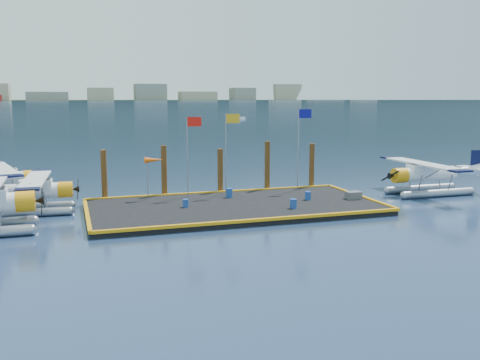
{
  "coord_description": "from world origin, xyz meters",
  "views": [
    {
      "loc": [
        -10.93,
        -35.17,
        7.97
      ],
      "look_at": [
        1.05,
        2.0,
        1.79
      ],
      "focal_mm": 40.0,
      "sensor_mm": 36.0,
      "label": 1
    }
  ],
  "objects_px": {
    "drum_1": "(293,204)",
    "drum_5": "(229,193)",
    "crate": "(353,195)",
    "flagpole_yellow": "(228,141)",
    "drum_0": "(186,203)",
    "drum_2": "(308,196)",
    "piling_2": "(220,173)",
    "piling_4": "(312,167)",
    "piling_3": "(267,167)",
    "piling_1": "(164,173)",
    "windsock": "(154,161)",
    "seaplane_b": "(30,193)",
    "flagpole_red": "(190,144)",
    "seaplane_d": "(426,176)",
    "flagpole_blue": "(300,137)",
    "piling_0": "(104,177)"
  },
  "relations": [
    {
      "from": "drum_1",
      "to": "drum_5",
      "type": "bearing_deg",
      "value": 120.47
    },
    {
      "from": "drum_5",
      "to": "crate",
      "type": "distance_m",
      "value": 9.23
    },
    {
      "from": "crate",
      "to": "flagpole_yellow",
      "type": "distance_m",
      "value": 10.21
    },
    {
      "from": "drum_0",
      "to": "drum_1",
      "type": "height_order",
      "value": "drum_1"
    },
    {
      "from": "drum_2",
      "to": "piling_2",
      "type": "distance_m",
      "value": 7.57
    },
    {
      "from": "crate",
      "to": "piling_4",
      "type": "distance_m",
      "value": 6.3
    },
    {
      "from": "piling_3",
      "to": "piling_1",
      "type": "bearing_deg",
      "value": 180.0
    },
    {
      "from": "flagpole_yellow",
      "to": "windsock",
      "type": "height_order",
      "value": "flagpole_yellow"
    },
    {
      "from": "seaplane_b",
      "to": "drum_2",
      "type": "bearing_deg",
      "value": 84.15
    },
    {
      "from": "drum_5",
      "to": "crate",
      "type": "relative_size",
      "value": 0.63
    },
    {
      "from": "flagpole_red",
      "to": "piling_3",
      "type": "relative_size",
      "value": 1.4
    },
    {
      "from": "seaplane_d",
      "to": "drum_2",
      "type": "relative_size",
      "value": 16.05
    },
    {
      "from": "drum_0",
      "to": "flagpole_red",
      "type": "height_order",
      "value": "flagpole_red"
    },
    {
      "from": "windsock",
      "to": "piling_2",
      "type": "height_order",
      "value": "piling_2"
    },
    {
      "from": "piling_4",
      "to": "crate",
      "type": "bearing_deg",
      "value": -85.35
    },
    {
      "from": "seaplane_d",
      "to": "drum_5",
      "type": "bearing_deg",
      "value": 83.65
    },
    {
      "from": "crate",
      "to": "piling_3",
      "type": "distance_m",
      "value": 7.76
    },
    {
      "from": "flagpole_yellow",
      "to": "drum_0",
      "type": "bearing_deg",
      "value": -138.78
    },
    {
      "from": "drum_2",
      "to": "flagpole_blue",
      "type": "height_order",
      "value": "flagpole_blue"
    },
    {
      "from": "drum_1",
      "to": "piling_3",
      "type": "bearing_deg",
      "value": 82.19
    },
    {
      "from": "flagpole_yellow",
      "to": "piling_0",
      "type": "relative_size",
      "value": 1.55
    },
    {
      "from": "piling_2",
      "to": "piling_3",
      "type": "xyz_separation_m",
      "value": [
        4.0,
        0.0,
        0.25
      ]
    },
    {
      "from": "flagpole_red",
      "to": "drum_2",
      "type": "bearing_deg",
      "value": -25.74
    },
    {
      "from": "piling_3",
      "to": "seaplane_d",
      "type": "bearing_deg",
      "value": -20.87
    },
    {
      "from": "drum_0",
      "to": "piling_1",
      "type": "height_order",
      "value": "piling_1"
    },
    {
      "from": "flagpole_red",
      "to": "windsock",
      "type": "xyz_separation_m",
      "value": [
        -2.73,
        0.0,
        -1.17
      ]
    },
    {
      "from": "flagpole_yellow",
      "to": "piling_2",
      "type": "height_order",
      "value": "flagpole_yellow"
    },
    {
      "from": "drum_1",
      "to": "piling_1",
      "type": "height_order",
      "value": "piling_1"
    },
    {
      "from": "piling_2",
      "to": "piling_4",
      "type": "xyz_separation_m",
      "value": [
        8.0,
        0.0,
        0.1
      ]
    },
    {
      "from": "drum_1",
      "to": "flagpole_blue",
      "type": "height_order",
      "value": "flagpole_blue"
    },
    {
      "from": "flagpole_blue",
      "to": "piling_0",
      "type": "xyz_separation_m",
      "value": [
        -15.2,
        1.6,
        -2.69
      ]
    },
    {
      "from": "piling_3",
      "to": "piling_4",
      "type": "distance_m",
      "value": 4.0
    },
    {
      "from": "flagpole_blue",
      "to": "seaplane_b",
      "type": "bearing_deg",
      "value": -178.04
    },
    {
      "from": "seaplane_b",
      "to": "flagpole_blue",
      "type": "relative_size",
      "value": 1.4
    },
    {
      "from": "seaplane_d",
      "to": "flagpole_yellow",
      "type": "distance_m",
      "value": 16.32
    },
    {
      "from": "seaplane_b",
      "to": "crate",
      "type": "distance_m",
      "value": 22.89
    },
    {
      "from": "windsock",
      "to": "piling_3",
      "type": "relative_size",
      "value": 0.73
    },
    {
      "from": "drum_5",
      "to": "crate",
      "type": "xyz_separation_m",
      "value": [
        8.59,
        -3.38,
        -0.07
      ]
    },
    {
      "from": "windsock",
      "to": "piling_4",
      "type": "height_order",
      "value": "piling_4"
    },
    {
      "from": "drum_2",
      "to": "flagpole_red",
      "type": "bearing_deg",
      "value": 154.26
    },
    {
      "from": "seaplane_b",
      "to": "seaplane_d",
      "type": "relative_size",
      "value": 0.93
    },
    {
      "from": "crate",
      "to": "piling_4",
      "type": "xyz_separation_m",
      "value": [
        -0.5,
        6.14,
        1.33
      ]
    },
    {
      "from": "windsock",
      "to": "piling_2",
      "type": "distance_m",
      "value": 5.9
    },
    {
      "from": "drum_0",
      "to": "drum_2",
      "type": "distance_m",
      "value": 9.11
    },
    {
      "from": "flagpole_yellow",
      "to": "piling_1",
      "type": "xyz_separation_m",
      "value": [
        -4.7,
        1.6,
        -2.41
      ]
    },
    {
      "from": "drum_2",
      "to": "flagpole_yellow",
      "type": "relative_size",
      "value": 0.1
    },
    {
      "from": "seaplane_d",
      "to": "flagpole_yellow",
      "type": "bearing_deg",
      "value": 79.4
    },
    {
      "from": "seaplane_d",
      "to": "windsock",
      "type": "bearing_deg",
      "value": 82.19
    },
    {
      "from": "flagpole_red",
      "to": "drum_5",
      "type": "bearing_deg",
      "value": -23.31
    },
    {
      "from": "seaplane_d",
      "to": "drum_2",
      "type": "xyz_separation_m",
      "value": [
        -10.83,
        -0.86,
        -0.82
      ]
    }
  ]
}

